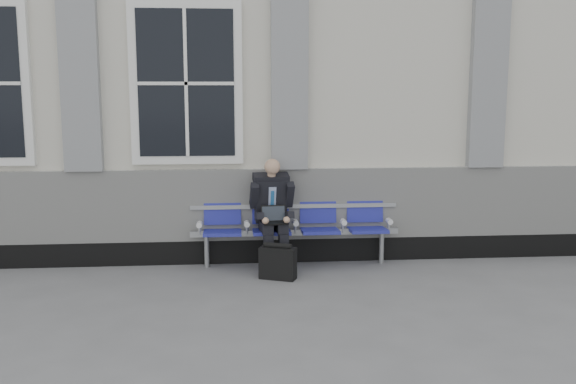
{
  "coord_description": "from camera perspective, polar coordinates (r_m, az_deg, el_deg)",
  "views": [
    {
      "loc": [
        0.91,
        -6.47,
        2.19
      ],
      "look_at": [
        1.54,
        0.9,
        0.99
      ],
      "focal_mm": 40.0,
      "sensor_mm": 36.0,
      "label": 1
    }
  ],
  "objects": [
    {
      "name": "bench",
      "position": [
        7.99,
        0.63,
        -2.64
      ],
      "size": [
        2.6,
        0.47,
        0.91
      ],
      "color": "#9EA0A3",
      "rests_on": "ground"
    },
    {
      "name": "station_building",
      "position": [
        9.98,
        -10.32,
        9.23
      ],
      "size": [
        14.4,
        4.4,
        4.49
      ],
      "color": "beige",
      "rests_on": "ground"
    },
    {
      "name": "briefcase",
      "position": [
        7.48,
        -0.91,
        -6.27
      ],
      "size": [
        0.45,
        0.32,
        0.43
      ],
      "color": "black",
      "rests_on": "ground"
    },
    {
      "name": "ground",
      "position": [
        6.89,
        -12.37,
        -9.58
      ],
      "size": [
        70.0,
        70.0,
        0.0
      ],
      "primitive_type": "plane",
      "color": "slate",
      "rests_on": "ground"
    },
    {
      "name": "businessman",
      "position": [
        7.81,
        -1.4,
        -1.51
      ],
      "size": [
        0.55,
        0.74,
        1.36
      ],
      "color": "black",
      "rests_on": "ground"
    }
  ]
}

